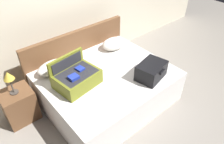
{
  "coord_description": "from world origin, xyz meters",
  "views": [
    {
      "loc": [
        -1.6,
        -1.61,
        2.57
      ],
      "look_at": [
        0.0,
        0.28,
        0.65
      ],
      "focal_mm": 33.94,
      "sensor_mm": 36.0,
      "label": 1
    }
  ],
  "objects_px": {
    "hard_case_medium": "(151,71)",
    "pillow_center_head": "(52,67)",
    "hard_case_large": "(76,77)",
    "nightstand": "(19,105)",
    "pillow_near_headboard": "(114,44)",
    "table_lamp": "(9,77)",
    "bed": "(107,87)"
  },
  "relations": [
    {
      "from": "hard_case_medium",
      "to": "pillow_center_head",
      "type": "relative_size",
      "value": 1.04
    },
    {
      "from": "hard_case_large",
      "to": "nightstand",
      "type": "bearing_deg",
      "value": 140.53
    },
    {
      "from": "hard_case_medium",
      "to": "nightstand",
      "type": "xyz_separation_m",
      "value": [
        -1.69,
        1.04,
        -0.42
      ]
    },
    {
      "from": "hard_case_medium",
      "to": "hard_case_large",
      "type": "bearing_deg",
      "value": 136.21
    },
    {
      "from": "pillow_near_headboard",
      "to": "nightstand",
      "type": "distance_m",
      "value": 1.86
    },
    {
      "from": "pillow_center_head",
      "to": "table_lamp",
      "type": "relative_size",
      "value": 1.33
    },
    {
      "from": "hard_case_large",
      "to": "table_lamp",
      "type": "height_order",
      "value": "hard_case_large"
    },
    {
      "from": "nightstand",
      "to": "table_lamp",
      "type": "height_order",
      "value": "table_lamp"
    },
    {
      "from": "bed",
      "to": "nightstand",
      "type": "height_order",
      "value": "bed"
    },
    {
      "from": "nightstand",
      "to": "hard_case_large",
      "type": "bearing_deg",
      "value": -31.61
    },
    {
      "from": "bed",
      "to": "hard_case_medium",
      "type": "xyz_separation_m",
      "value": [
        0.44,
        -0.49,
        0.4
      ]
    },
    {
      "from": "bed",
      "to": "nightstand",
      "type": "distance_m",
      "value": 1.36
    },
    {
      "from": "bed",
      "to": "nightstand",
      "type": "xyz_separation_m",
      "value": [
        -1.24,
        0.54,
        -0.02
      ]
    },
    {
      "from": "bed",
      "to": "hard_case_large",
      "type": "xyz_separation_m",
      "value": [
        -0.49,
        0.08,
        0.41
      ]
    },
    {
      "from": "table_lamp",
      "to": "pillow_center_head",
      "type": "bearing_deg",
      "value": 1.86
    },
    {
      "from": "pillow_center_head",
      "to": "nightstand",
      "type": "distance_m",
      "value": 0.74
    },
    {
      "from": "pillow_near_headboard",
      "to": "nightstand",
      "type": "xyz_separation_m",
      "value": [
        -1.81,
        0.05,
        -0.39
      ]
    },
    {
      "from": "hard_case_large",
      "to": "pillow_center_head",
      "type": "xyz_separation_m",
      "value": [
        -0.13,
        0.48,
        -0.04
      ]
    },
    {
      "from": "bed",
      "to": "table_lamp",
      "type": "bearing_deg",
      "value": 156.35
    },
    {
      "from": "pillow_center_head",
      "to": "hard_case_large",
      "type": "bearing_deg",
      "value": -74.95
    },
    {
      "from": "hard_case_medium",
      "to": "pillow_near_headboard",
      "type": "xyz_separation_m",
      "value": [
        0.13,
        0.99,
        -0.02
      ]
    },
    {
      "from": "bed",
      "to": "pillow_center_head",
      "type": "distance_m",
      "value": 0.92
    },
    {
      "from": "pillow_center_head",
      "to": "bed",
      "type": "bearing_deg",
      "value": -42.36
    },
    {
      "from": "pillow_near_headboard",
      "to": "hard_case_medium",
      "type": "bearing_deg",
      "value": -97.37
    },
    {
      "from": "bed",
      "to": "pillow_near_headboard",
      "type": "distance_m",
      "value": 0.84
    },
    {
      "from": "bed",
      "to": "pillow_near_headboard",
      "type": "relative_size",
      "value": 4.16
    },
    {
      "from": "pillow_center_head",
      "to": "nightstand",
      "type": "bearing_deg",
      "value": -178.14
    },
    {
      "from": "bed",
      "to": "pillow_center_head",
      "type": "height_order",
      "value": "pillow_center_head"
    },
    {
      "from": "pillow_center_head",
      "to": "nightstand",
      "type": "xyz_separation_m",
      "value": [
        -0.62,
        -0.02,
        -0.39
      ]
    },
    {
      "from": "hard_case_large",
      "to": "bed",
      "type": "bearing_deg",
      "value": -17.18
    },
    {
      "from": "pillow_near_headboard",
      "to": "table_lamp",
      "type": "relative_size",
      "value": 1.27
    },
    {
      "from": "hard_case_medium",
      "to": "nightstand",
      "type": "relative_size",
      "value": 0.97
    }
  ]
}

